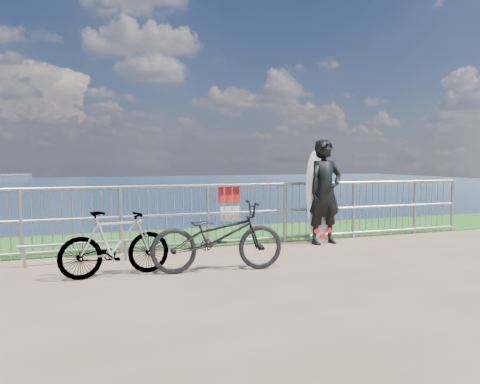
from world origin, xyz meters
name	(u,v)px	position (x,y,z in m)	size (l,w,h in m)	color
grass_strip	(217,236)	(0.00, 2.70, 0.01)	(120.00, 120.00, 0.00)	#20651C
railing	(236,214)	(0.02, 1.60, 0.58)	(10.06, 0.10, 1.13)	gray
surfer	(325,192)	(1.63, 1.22, 0.96)	(0.70, 0.46, 1.92)	black
surfboard	(318,200)	(1.59, 1.40, 0.80)	(0.53, 0.49, 1.75)	white
bicycle_near	(218,237)	(-0.87, -0.14, 0.49)	(0.64, 1.85, 0.97)	black
bicycle_far	(115,244)	(-2.23, 0.06, 0.44)	(0.41, 1.47, 0.88)	black
bike_rack	(77,246)	(-2.71, 0.98, 0.28)	(1.61, 0.05, 0.34)	gray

